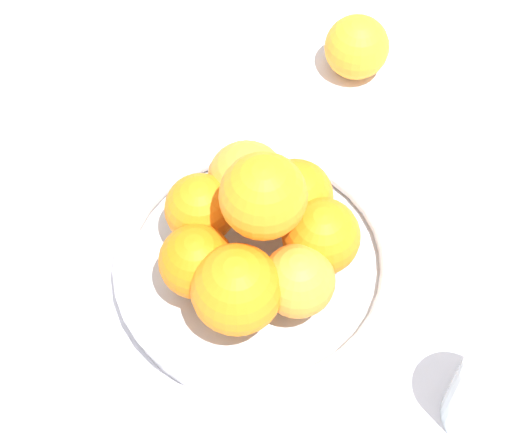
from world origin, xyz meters
name	(u,v)px	position (x,y,z in m)	size (l,w,h in m)	color
ground_plane	(256,275)	(0.00, 0.00, 0.00)	(4.00, 4.00, 0.00)	silver
fruit_bowl	(256,265)	(0.00, 0.00, 0.02)	(0.27, 0.27, 0.04)	silver
orange_pile	(258,228)	(0.00, 0.00, 0.09)	(0.19, 0.19, 0.14)	orange
stray_orange	(357,47)	(0.18, 0.23, 0.04)	(0.07, 0.07, 0.07)	orange
drinking_glass	(492,394)	(0.15, -0.19, 0.05)	(0.07, 0.07, 0.10)	silver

